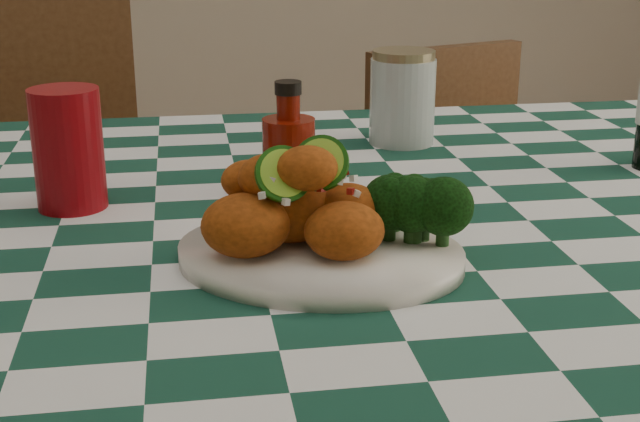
{
  "coord_description": "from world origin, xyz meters",
  "views": [
    {
      "loc": [
        -0.17,
        -0.95,
        1.12
      ],
      "look_at": [
        -0.04,
        -0.15,
        0.84
      ],
      "focal_mm": 50.0,
      "sensor_mm": 36.0,
      "label": 1
    }
  ],
  "objects": [
    {
      "name": "plate",
      "position": [
        -0.04,
        -0.15,
        0.8
      ],
      "size": [
        0.34,
        0.3,
        0.02
      ],
      "primitive_type": null,
      "rotation": [
        0.0,
        0.0,
        -0.37
      ],
      "color": "white",
      "rests_on": "dining_table"
    },
    {
      "name": "fried_chicken_pile",
      "position": [
        -0.06,
        -0.15,
        0.85
      ],
      "size": [
        0.16,
        0.12,
        0.1
      ],
      "primitive_type": null,
      "color": "#AE4710",
      "rests_on": "plate"
    },
    {
      "name": "broccoli_side",
      "position": [
        0.05,
        -0.14,
        0.84
      ],
      "size": [
        0.09,
        0.09,
        0.06
      ],
      "primitive_type": null,
      "color": "black",
      "rests_on": "plate"
    },
    {
      "name": "red_tumbler",
      "position": [
        -0.3,
        0.06,
        0.86
      ],
      "size": [
        0.1,
        0.1,
        0.14
      ],
      "primitive_type": "cylinder",
      "rotation": [
        0.0,
        0.0,
        0.27
      ],
      "color": "maroon",
      "rests_on": "dining_table"
    },
    {
      "name": "ketchup_bottle",
      "position": [
        -0.04,
        0.08,
        0.85
      ],
      "size": [
        0.07,
        0.07,
        0.14
      ],
      "primitive_type": null,
      "rotation": [
        0.0,
        0.0,
        -0.19
      ],
      "color": "#691005",
      "rests_on": "dining_table"
    },
    {
      "name": "mason_jar",
      "position": [
        0.15,
        0.29,
        0.85
      ],
      "size": [
        0.1,
        0.1,
        0.14
      ],
      "primitive_type": null,
      "rotation": [
        0.0,
        0.0,
        -0.16
      ],
      "color": "#B2BCBA",
      "rests_on": "dining_table"
    },
    {
      "name": "wooden_chair_left",
      "position": [
        -0.46,
        0.69,
        0.49
      ],
      "size": [
        0.49,
        0.51,
        0.98
      ],
      "primitive_type": null,
      "rotation": [
        0.0,
        0.0,
        0.11
      ],
      "color": "#472814",
      "rests_on": "ground"
    },
    {
      "name": "wooden_chair_right",
      "position": [
        0.45,
        0.73,
        0.42
      ],
      "size": [
        0.49,
        0.5,
        0.83
      ],
      "primitive_type": null,
      "rotation": [
        0.0,
        0.0,
        0.33
      ],
      "color": "#472814",
      "rests_on": "ground"
    }
  ]
}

